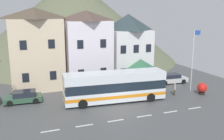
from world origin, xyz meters
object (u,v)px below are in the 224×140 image
Objects in this scene: townhouse_01 at (86,48)px; hilltop_castle at (73,18)px; pedestrian_00 at (164,86)px; pedestrian_02 at (175,88)px; parked_car_01 at (24,97)px; bus_shelter at (140,65)px; parked_car_00 at (171,79)px; transit_bus at (115,87)px; pedestrian_01 at (144,86)px; townhouse_02 at (128,47)px; townhouse_00 at (36,49)px; harbour_buoy at (202,88)px; public_bench at (139,80)px; flagpole at (193,57)px.

hilltop_castle is (2.65, 20.24, 3.84)m from townhouse_01.
pedestrian_02 is at bearing -57.26° from pedestrian_00.
bus_shelter is at bearing -173.83° from parked_car_01.
transit_bus is at bearing -153.29° from parked_car_00.
parked_car_01 is at bearing 173.82° from pedestrian_01.
townhouse_02 is at bearing 98.99° from pedestrian_00.
parked_car_01 is (-2.09, -5.40, -4.64)m from townhouse_00.
bus_shelter reaches higher than parked_car_00.
transit_bus reaches higher than parked_car_00.
harbour_buoy is (3.38, -0.91, -0.07)m from pedestrian_02.
pedestrian_00 is at bearing 122.74° from pedestrian_02.
pedestrian_02 reaches higher than parked_car_01.
townhouse_00 reaches higher than townhouse_02.
parked_car_01 is at bearing 165.74° from transit_bus.
bus_shelter is (12.92, -4.56, -2.17)m from townhouse_00.
townhouse_00 reaches higher than public_bench.
public_bench is (-0.72, 5.51, -0.41)m from pedestrian_00.
pedestrian_01 is 7.21m from flagpole.
parked_car_01 is (-20.10, -1.02, -0.02)m from parked_car_00.
bus_shelter is 4.52m from pedestrian_00.
parked_car_00 is (18.00, -4.38, -4.62)m from townhouse_00.
parked_car_00 is at bearing 47.14° from pedestrian_00.
public_bench is (0.84, 1.89, -2.63)m from bus_shelter.
flagpole is at bearing 98.70° from harbour_buoy.
townhouse_01 is 2.23× the size of parked_car_00.
parked_car_00 is (5.09, 0.18, -2.45)m from bus_shelter.
flagpole is at bearing -51.92° from public_bench.
pedestrian_00 is (7.69, -8.20, -4.21)m from townhouse_01.
parked_car_00 is at bearing 60.35° from pedestrian_02.
parked_car_00 is at bearing -174.12° from parked_car_01.
townhouse_01 is at bearing 132.06° from pedestrian_02.
townhouse_02 is at bearing 117.71° from harbour_buoy.
townhouse_02 is 0.22× the size of hilltop_castle.
flagpole is 4.07m from harbour_buoy.
pedestrian_01 is (5.51, -6.98, -4.29)m from townhouse_01.
parked_car_00 reaches higher than parked_car_01.
pedestrian_01 is at bearing 165.84° from flagpole.
townhouse_02 reaches higher than bus_shelter.
townhouse_02 is at bearing 102.14° from public_bench.
public_bench is (-4.25, 1.71, -0.18)m from parked_car_00.
pedestrian_01 is at bearing -97.14° from townhouse_02.
townhouse_02 is 2.13× the size of parked_car_00.
townhouse_01 is 8.80m from public_bench.
pedestrian_00 is (1.31, -8.26, -3.97)m from townhouse_02.
hilltop_castle is 10.47× the size of parked_car_01.
pedestrian_01 is at bearing 150.75° from pedestrian_00.
hilltop_castle is at bearing 100.68° from public_bench.
pedestrian_00 is at bearing 175.61° from flagpole.
townhouse_01 is 12.85m from parked_car_00.
townhouse_00 is at bearing 170.18° from parked_car_00.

